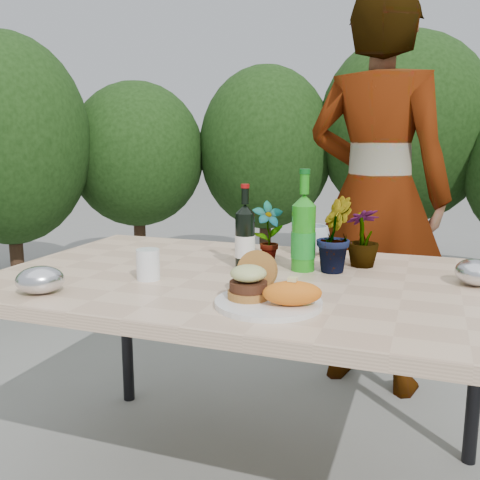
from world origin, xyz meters
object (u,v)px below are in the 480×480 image
(dinner_plate, at_px, (268,303))
(person, at_px, (376,196))
(patio_table, at_px, (248,293))
(wine_bottle, at_px, (245,237))

(dinner_plate, bearing_deg, person, 83.48)
(patio_table, distance_m, wine_bottle, 0.19)
(patio_table, relative_size, dinner_plate, 5.71)
(patio_table, height_order, dinner_plate, dinner_plate)
(dinner_plate, bearing_deg, wine_bottle, 117.53)
(dinner_plate, distance_m, wine_bottle, 0.43)
(patio_table, height_order, wine_bottle, wine_bottle)
(wine_bottle, height_order, person, person)
(dinner_plate, xyz_separation_m, wine_bottle, (-0.19, 0.37, 0.10))
(patio_table, distance_m, dinner_plate, 0.32)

